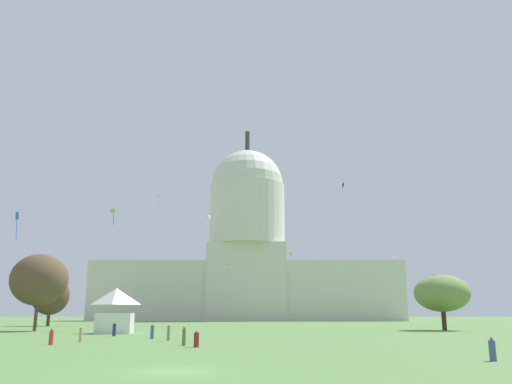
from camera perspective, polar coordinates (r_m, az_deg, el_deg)
ground_plane at (r=28.51m, az=-9.23°, el=-18.87°), size 800.00×800.00×0.00m
capitol_building at (r=203.53m, az=-1.00°, el=-6.79°), size 116.67×29.55×75.39m
event_tent at (r=81.28m, az=-15.14°, el=-12.41°), size 5.70×5.15×6.52m
tree_west_near at (r=130.81m, az=-21.61°, el=-10.49°), size 10.78×10.21×11.27m
tree_east_mid at (r=97.50m, az=19.70°, el=-10.41°), size 11.23×11.03×9.44m
tree_west_far at (r=95.70m, az=-22.66°, el=-8.87°), size 10.66×9.57×12.67m
person_maroon_back_center at (r=47.70m, az=-6.54°, el=-15.76°), size 0.50×0.50×1.50m
person_denim_aisle_center at (r=37.15m, az=24.48°, el=-15.51°), size 0.55×0.55×1.45m
person_navy_front_left at (r=72.13m, az=-15.27°, el=-14.36°), size 0.59×0.59×1.76m
person_grey_front_right at (r=59.39m, az=-9.55°, el=-14.97°), size 0.45×0.45×1.76m
person_tan_near_tree_west at (r=58.94m, az=-18.65°, el=-14.59°), size 0.47×0.47×1.58m
person_red_front_center at (r=54.51m, az=-21.52°, el=-14.61°), size 0.49×0.49×1.50m
person_olive_mid_left at (r=50.01m, az=-7.90°, el=-15.39°), size 0.47×0.47×1.79m
person_denim_lawn_far_right at (r=63.68m, az=-11.30°, el=-14.80°), size 0.44×0.44×1.71m
kite_white_mid at (r=119.42m, az=-5.29°, el=-2.81°), size 1.19×1.17×1.02m
kite_blue_low at (r=70.00m, az=-24.73°, el=-2.70°), size 0.63×0.76×3.52m
kite_orange_mid at (r=138.96m, az=-10.80°, el=-0.69°), size 1.58×1.60×2.80m
kite_black_mid at (r=130.19m, az=9.51°, el=0.70°), size 0.39×1.24×2.65m
kite_gold_low at (r=117.74m, az=3.86°, el=-6.76°), size 0.75×0.72×0.86m
kite_lime_mid at (r=98.53m, az=-15.40°, el=-2.18°), size 1.03×0.50×3.03m
kite_green_low at (r=89.97m, az=9.57°, el=-8.61°), size 1.52×1.72×0.36m
kite_yellow_low at (r=141.94m, az=14.85°, el=-7.04°), size 1.55×1.32×0.22m
kite_pink_mid at (r=127.94m, az=-18.86°, el=-1.45°), size 0.24×0.80×1.38m
kite_turquoise_low at (r=152.15m, az=-2.99°, el=-8.03°), size 1.49×1.07×3.13m
kite_violet_low at (r=93.79m, az=18.61°, el=-8.96°), size 1.25×1.50×2.81m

